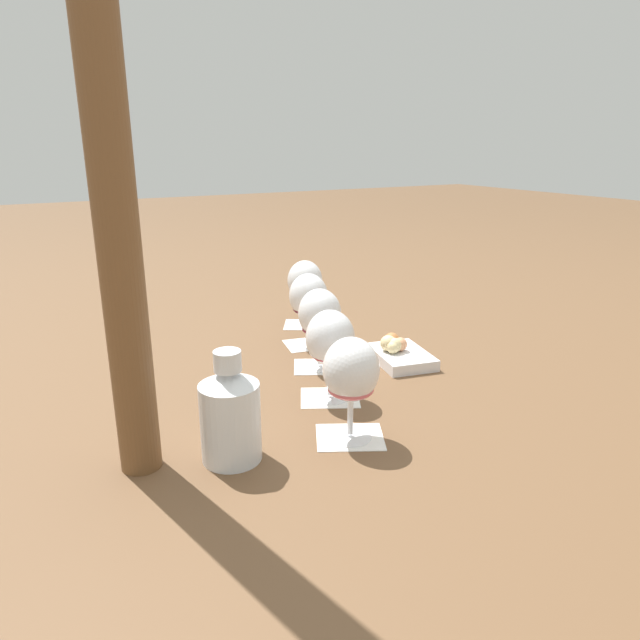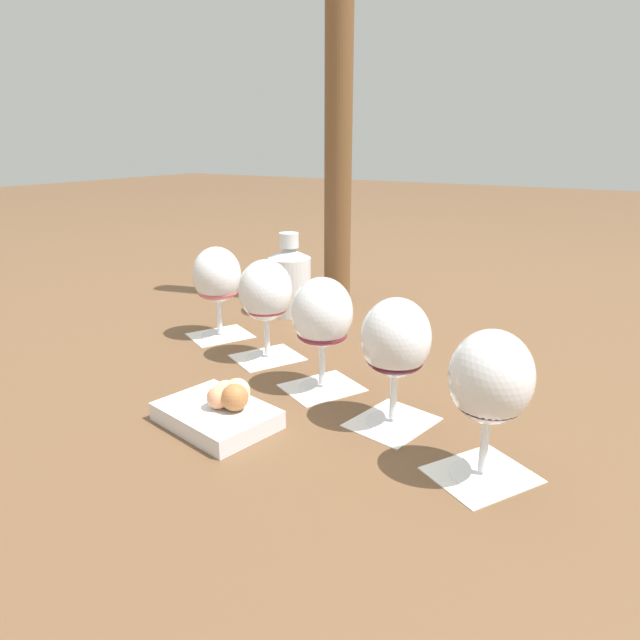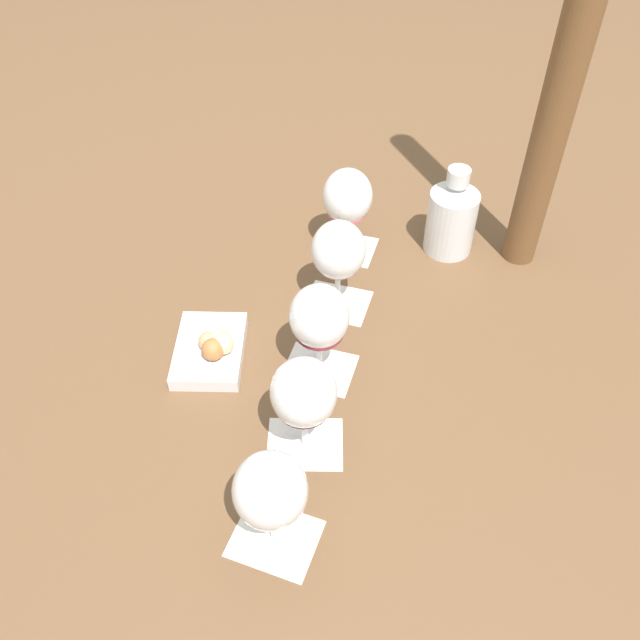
{
  "view_description": "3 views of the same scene",
  "coord_description": "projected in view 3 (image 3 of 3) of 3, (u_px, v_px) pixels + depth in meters",
  "views": [
    {
      "loc": [
        -0.98,
        0.55,
        0.46
      ],
      "look_at": [
        0.0,
        0.0,
        0.11
      ],
      "focal_mm": 32.0,
      "sensor_mm": 36.0,
      "label": 1
    },
    {
      "loc": [
        0.41,
        -0.68,
        0.36
      ],
      "look_at": [
        0.0,
        0.0,
        0.11
      ],
      "focal_mm": 32.0,
      "sensor_mm": 36.0,
      "label": 2
    },
    {
      "loc": [
        0.7,
        -0.13,
        0.82
      ],
      "look_at": [
        0.0,
        0.0,
        0.11
      ],
      "focal_mm": 38.0,
      "sensor_mm": 36.0,
      "label": 3
    }
  ],
  "objects": [
    {
      "name": "umbrella_pole",
      "position": [
        576.0,
        35.0,
        0.98
      ],
      "size": [
        0.06,
        0.06,
        0.83
      ],
      "color": "brown",
      "rests_on": "ground_plane"
    },
    {
      "name": "ceramic_vase",
      "position": [
        452.0,
        216.0,
        1.24
      ],
      "size": [
        0.09,
        0.09,
        0.17
      ],
      "color": "silver",
      "rests_on": "ground_plane"
    },
    {
      "name": "wine_glass_0",
      "position": [
        347.0,
        200.0,
        1.21
      ],
      "size": [
        0.09,
        0.09,
        0.17
      ],
      "color": "white",
      "rests_on": "tasting_card_0"
    },
    {
      "name": "tasting_card_0",
      "position": [
        346.0,
        248.0,
        1.29
      ],
      "size": [
        0.13,
        0.14,
        0.0
      ],
      "color": "white",
      "rests_on": "ground_plane"
    },
    {
      "name": "tasting_card_4",
      "position": [
        275.0,
        538.0,
        0.88
      ],
      "size": [
        0.13,
        0.14,
        0.0
      ],
      "color": "white",
      "rests_on": "ground_plane"
    },
    {
      "name": "wine_glass_1",
      "position": [
        338.0,
        254.0,
        1.11
      ],
      "size": [
        0.09,
        0.09,
        0.17
      ],
      "color": "white",
      "rests_on": "tasting_card_1"
    },
    {
      "name": "tasting_card_3",
      "position": [
        305.0,
        444.0,
        0.98
      ],
      "size": [
        0.11,
        0.12,
        0.0
      ],
      "color": "white",
      "rests_on": "ground_plane"
    },
    {
      "name": "tasting_card_1",
      "position": [
        337.0,
        303.0,
        1.18
      ],
      "size": [
        0.13,
        0.14,
        0.0
      ],
      "color": "white",
      "rests_on": "ground_plane"
    },
    {
      "name": "wine_glass_2",
      "position": [
        320.0,
        320.0,
        1.0
      ],
      "size": [
        0.09,
        0.09,
        0.17
      ],
      "color": "white",
      "rests_on": "tasting_card_2"
    },
    {
      "name": "tasting_card_2",
      "position": [
        320.0,
        369.0,
        1.08
      ],
      "size": [
        0.13,
        0.14,
        0.0
      ],
      "color": "white",
      "rests_on": "ground_plane"
    },
    {
      "name": "snack_dish",
      "position": [
        212.0,
        348.0,
        1.08
      ],
      "size": [
        0.17,
        0.14,
        0.06
      ],
      "color": "silver",
      "rests_on": "ground_plane"
    },
    {
      "name": "wine_glass_3",
      "position": [
        304.0,
        396.0,
        0.9
      ],
      "size": [
        0.09,
        0.09,
        0.17
      ],
      "color": "white",
      "rests_on": "tasting_card_3"
    },
    {
      "name": "wine_glass_4",
      "position": [
        271.0,
        494.0,
        0.8
      ],
      "size": [
        0.09,
        0.09,
        0.17
      ],
      "color": "white",
      "rests_on": "tasting_card_4"
    },
    {
      "name": "ground_plane",
      "position": [
        319.0,
        366.0,
        1.08
      ],
      "size": [
        8.0,
        8.0,
        0.0
      ],
      "primitive_type": "plane",
      "color": "brown"
    }
  ]
}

